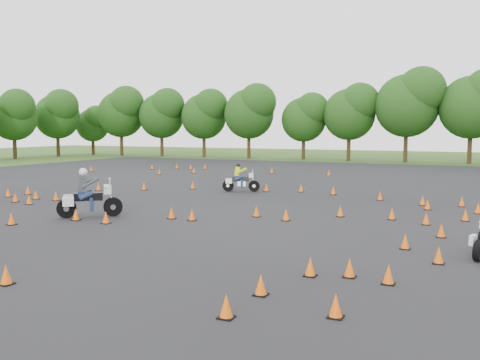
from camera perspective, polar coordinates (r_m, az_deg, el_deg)
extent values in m
plane|color=#2D5119|center=(21.79, -4.40, -4.07)|extent=(140.00, 140.00, 0.00)
plane|color=black|center=(27.13, 1.76, -2.14)|extent=(62.00, 62.00, 0.00)
cone|color=#F45C0A|center=(47.23, -5.28, 1.39)|extent=(0.26, 0.26, 0.45)
cone|color=#F45C0A|center=(31.51, -1.09, -0.65)|extent=(0.26, 0.26, 0.45)
cone|color=#F45C0A|center=(43.26, 3.41, 1.03)|extent=(0.26, 0.26, 0.45)
cone|color=#F45C0A|center=(28.38, -19.04, -1.65)|extent=(0.26, 0.26, 0.45)
cone|color=#F45C0A|center=(27.85, 14.72, -1.66)|extent=(0.26, 0.26, 0.45)
cone|color=#F45C0A|center=(21.12, 4.92, -3.75)|extent=(0.26, 0.26, 0.45)
cone|color=#F45C0A|center=(10.69, 10.17, -13.11)|extent=(0.26, 0.26, 0.45)
cone|color=#F45C0A|center=(15.43, 20.44, -7.56)|extent=(0.26, 0.26, 0.45)
cone|color=#F45C0A|center=(30.67, 6.53, -0.86)|extent=(0.26, 0.26, 0.45)
cone|color=#F45C0A|center=(43.42, -4.94, 1.03)|extent=(0.26, 0.26, 0.45)
cone|color=#F45C0A|center=(25.30, 19.38, -2.50)|extent=(0.26, 0.26, 0.45)
cone|color=#F45C0A|center=(32.07, -5.07, -0.57)|extent=(0.26, 0.26, 0.45)
cone|color=#F45C0A|center=(46.83, -15.59, 1.18)|extent=(0.26, 0.26, 0.45)
cone|color=#F45C0A|center=(47.81, -9.36, 1.39)|extent=(0.26, 0.26, 0.45)
cone|color=#F45C0A|center=(29.67, 9.92, -1.12)|extent=(0.26, 0.26, 0.45)
cone|color=#F45C0A|center=(21.91, -23.20, -3.85)|extent=(0.26, 0.26, 0.45)
cone|color=#F45C0A|center=(30.79, -23.50, -1.26)|extent=(0.26, 0.26, 0.45)
cone|color=#F45C0A|center=(21.16, -5.15, -3.73)|extent=(0.26, 0.26, 0.45)
cone|color=#F45C0A|center=(21.97, 1.77, -3.37)|extent=(0.26, 0.26, 0.45)
cone|color=#F45C0A|center=(32.19, -14.87, -0.71)|extent=(0.26, 0.26, 0.45)
cone|color=#F45C0A|center=(21.67, -7.32, -3.53)|extent=(0.26, 0.26, 0.45)
cone|color=#F45C0A|center=(13.11, 15.56, -9.71)|extent=(0.26, 0.26, 0.45)
cone|color=#F45C0A|center=(41.40, 9.47, 0.76)|extent=(0.26, 0.26, 0.45)
cone|color=#F45C0A|center=(31.94, -10.21, -0.66)|extent=(0.26, 0.26, 0.45)
cone|color=#F45C0A|center=(28.54, -22.85, -1.74)|extent=(0.26, 0.26, 0.45)
cone|color=#F45C0A|center=(42.44, -8.61, 0.89)|extent=(0.26, 0.26, 0.45)
cone|color=#F45C0A|center=(26.64, 18.90, -2.09)|extent=(0.26, 0.26, 0.45)
cone|color=#F45C0A|center=(21.36, 19.25, -3.94)|extent=(0.26, 0.26, 0.45)
cone|color=#F45C0A|center=(24.92, 24.06, -2.79)|extent=(0.26, 0.26, 0.45)
cone|color=#F45C0A|center=(22.13, 15.90, -3.52)|extent=(0.26, 0.26, 0.45)
cone|color=#F45C0A|center=(27.42, -21.58, -1.98)|extent=(0.26, 0.26, 0.45)
cone|color=#F45C0A|center=(26.86, 22.58, -2.16)|extent=(0.26, 0.26, 0.45)
cone|color=#F45C0A|center=(19.09, 20.68, -5.09)|extent=(0.26, 0.26, 0.45)
cone|color=#F45C0A|center=(22.09, -17.12, -3.57)|extent=(0.26, 0.26, 0.45)
cone|color=#F45C0A|center=(10.51, -1.48, -13.36)|extent=(0.26, 0.26, 0.45)
cone|color=#F45C0A|center=(21.05, -14.12, -3.93)|extent=(0.26, 0.26, 0.45)
cone|color=#F45C0A|center=(13.41, 7.50, -9.21)|extent=(0.26, 0.26, 0.45)
cone|color=#F45C0A|center=(47.54, -3.75, 1.43)|extent=(0.26, 0.26, 0.45)
cone|color=#F45C0A|center=(31.57, -21.69, -1.04)|extent=(0.26, 0.26, 0.45)
cone|color=#F45C0A|center=(48.16, -6.75, 1.46)|extent=(0.26, 0.26, 0.45)
cone|color=#F45C0A|center=(11.85, 2.23, -11.15)|extent=(0.26, 0.26, 0.45)
cone|color=#F45C0A|center=(22.79, 22.91, -3.49)|extent=(0.26, 0.26, 0.45)
cone|color=#F45C0A|center=(13.47, 11.61, -9.21)|extent=(0.26, 0.26, 0.45)
cone|color=#F45C0A|center=(16.92, 17.21, -6.31)|extent=(0.26, 0.26, 0.45)
cone|color=#F45C0A|center=(22.38, 10.65, -3.30)|extent=(0.26, 0.26, 0.45)
cone|color=#F45C0A|center=(13.73, -23.69, -9.28)|extent=(0.26, 0.26, 0.45)
cone|color=#F45C0A|center=(30.72, 2.82, -0.82)|extent=(0.26, 0.26, 0.45)
cone|color=#F45C0A|center=(29.28, -20.95, -1.50)|extent=(0.26, 0.26, 0.45)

